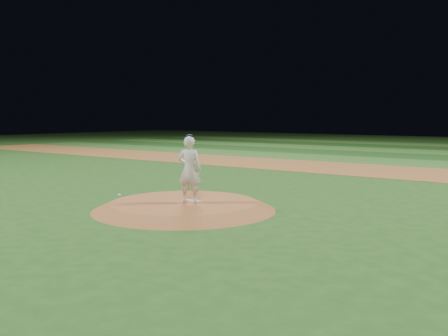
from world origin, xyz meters
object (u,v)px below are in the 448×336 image
(pitchers_mound, at_px, (184,206))
(pitcher_on_mound, at_px, (190,169))
(pitching_rubber, at_px, (192,201))
(rosin_bag, at_px, (119,195))

(pitchers_mound, distance_m, pitcher_on_mound, 1.16)
(pitching_rubber, xyz_separation_m, rosin_bag, (-2.51, -0.66, 0.02))
(pitching_rubber, relative_size, rosin_bag, 5.15)
(pitchers_mound, distance_m, rosin_bag, 2.43)
(pitching_rubber, height_order, pitcher_on_mound, pitcher_on_mound)
(rosin_bag, xyz_separation_m, pitcher_on_mound, (2.64, 0.42, 0.97))
(pitchers_mound, relative_size, pitcher_on_mound, 2.70)
(pitchers_mound, bearing_deg, pitching_rubber, 55.47)
(pitching_rubber, bearing_deg, pitchers_mound, -132.29)
(rosin_bag, distance_m, pitcher_on_mound, 2.84)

